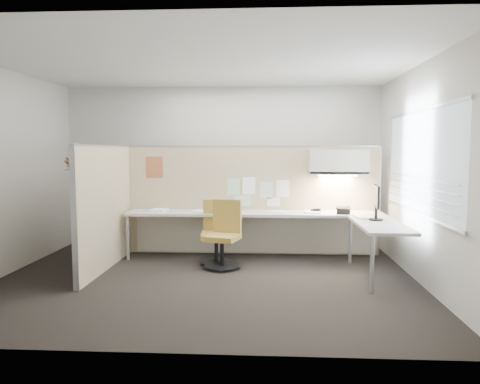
# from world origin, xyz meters

# --- Properties ---
(floor) EXTENTS (5.50, 4.50, 0.01)m
(floor) POSITION_xyz_m (0.00, 0.00, -0.01)
(floor) COLOR black
(floor) RESTS_ON ground
(ceiling) EXTENTS (5.50, 4.50, 0.01)m
(ceiling) POSITION_xyz_m (0.00, 0.00, 2.80)
(ceiling) COLOR white
(ceiling) RESTS_ON wall_back
(wall_back) EXTENTS (5.50, 0.02, 2.80)m
(wall_back) POSITION_xyz_m (0.00, 2.25, 1.40)
(wall_back) COLOR beige
(wall_back) RESTS_ON ground
(wall_front) EXTENTS (5.50, 0.02, 2.80)m
(wall_front) POSITION_xyz_m (0.00, -2.25, 1.40)
(wall_front) COLOR beige
(wall_front) RESTS_ON ground
(wall_right) EXTENTS (0.02, 4.50, 2.80)m
(wall_right) POSITION_xyz_m (2.75, 0.00, 1.40)
(wall_right) COLOR beige
(wall_right) RESTS_ON ground
(window_pane) EXTENTS (0.01, 2.80, 1.30)m
(window_pane) POSITION_xyz_m (2.73, 0.00, 1.55)
(window_pane) COLOR #96A1AF
(window_pane) RESTS_ON wall_right
(partition_back) EXTENTS (4.10, 0.06, 1.75)m
(partition_back) POSITION_xyz_m (0.55, 1.60, 0.88)
(partition_back) COLOR tan
(partition_back) RESTS_ON floor
(partition_left) EXTENTS (0.06, 2.20, 1.75)m
(partition_left) POSITION_xyz_m (-1.50, 0.50, 0.88)
(partition_left) COLOR tan
(partition_left) RESTS_ON floor
(desk) EXTENTS (4.00, 2.07, 0.73)m
(desk) POSITION_xyz_m (0.93, 1.13, 0.60)
(desk) COLOR beige
(desk) RESTS_ON floor
(overhead_bin) EXTENTS (0.90, 0.36, 0.38)m
(overhead_bin) POSITION_xyz_m (1.90, 1.39, 1.51)
(overhead_bin) COLOR beige
(overhead_bin) RESTS_ON partition_back
(task_light_strip) EXTENTS (0.60, 0.06, 0.02)m
(task_light_strip) POSITION_xyz_m (1.90, 1.39, 1.30)
(task_light_strip) COLOR #FFEABF
(task_light_strip) RESTS_ON overhead_bin
(pinned_papers) EXTENTS (1.01, 0.00, 0.47)m
(pinned_papers) POSITION_xyz_m (0.63, 1.57, 1.03)
(pinned_papers) COLOR #8CBF8C
(pinned_papers) RESTS_ON partition_back
(poster) EXTENTS (0.28, 0.00, 0.35)m
(poster) POSITION_xyz_m (-1.05, 1.57, 1.42)
(poster) COLOR orange
(poster) RESTS_ON partition_back
(chair_left) EXTENTS (0.49, 0.50, 0.93)m
(chair_left) POSITION_xyz_m (0.04, 0.91, 0.44)
(chair_left) COLOR black
(chair_left) RESTS_ON floor
(chair_right) EXTENTS (0.56, 0.57, 0.96)m
(chair_right) POSITION_xyz_m (0.17, 0.66, 0.45)
(chair_right) COLOR black
(chair_right) RESTS_ON floor
(monitor) EXTENTS (0.19, 0.46, 0.49)m
(monitor) POSITION_xyz_m (2.30, 0.49, 1.01)
(monitor) COLOR black
(monitor) RESTS_ON desk
(phone) EXTENTS (0.23, 0.22, 0.12)m
(phone) POSITION_xyz_m (1.95, 1.16, 0.78)
(phone) COLOR black
(phone) RESTS_ON desk
(stapler) EXTENTS (0.15, 0.08, 0.05)m
(stapler) POSITION_xyz_m (1.55, 1.29, 0.76)
(stapler) COLOR black
(stapler) RESTS_ON desk
(tape_dispenser) EXTENTS (0.10, 0.06, 0.06)m
(tape_dispenser) POSITION_xyz_m (1.58, 1.29, 0.76)
(tape_dispenser) COLOR black
(tape_dispenser) RESTS_ON desk
(coat_hook) EXTENTS (0.18, 0.44, 1.34)m
(coat_hook) POSITION_xyz_m (-1.58, -0.39, 1.42)
(coat_hook) COLOR silver
(coat_hook) RESTS_ON partition_left
(paper_stack_0) EXTENTS (0.26, 0.32, 0.03)m
(paper_stack_0) POSITION_xyz_m (-0.92, 1.30, 0.75)
(paper_stack_0) COLOR white
(paper_stack_0) RESTS_ON desk
(paper_stack_1) EXTENTS (0.27, 0.33, 0.02)m
(paper_stack_1) POSITION_xyz_m (-0.24, 1.29, 0.74)
(paper_stack_1) COLOR white
(paper_stack_1) RESTS_ON desk
(paper_stack_2) EXTENTS (0.24, 0.31, 0.02)m
(paper_stack_2) POSITION_xyz_m (0.98, 1.26, 0.74)
(paper_stack_2) COLOR white
(paper_stack_2) RESTS_ON desk
(paper_stack_3) EXTENTS (0.24, 0.31, 0.02)m
(paper_stack_3) POSITION_xyz_m (1.50, 1.27, 0.74)
(paper_stack_3) COLOR white
(paper_stack_3) RESTS_ON desk
(paper_stack_4) EXTENTS (0.29, 0.35, 0.02)m
(paper_stack_4) POSITION_xyz_m (2.18, 0.74, 0.74)
(paper_stack_4) COLOR white
(paper_stack_4) RESTS_ON desk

